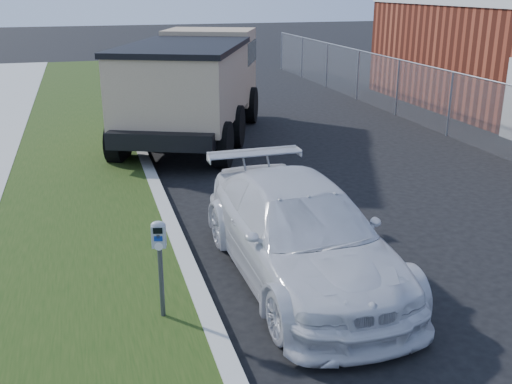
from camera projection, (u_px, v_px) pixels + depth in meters
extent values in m
plane|color=black|center=(362.00, 266.00, 9.17)|extent=(120.00, 120.00, 0.00)
cube|color=gray|center=(173.00, 231.00, 10.28)|extent=(0.25, 50.00, 0.15)
cube|color=#1A330D|center=(76.00, 242.00, 9.86)|extent=(3.00, 50.00, 0.13)
plane|color=slate|center=(450.00, 104.00, 16.80)|extent=(0.00, 30.00, 30.00)
cylinder|color=gray|center=(453.00, 72.00, 16.50)|extent=(0.04, 30.00, 0.04)
cylinder|color=gray|center=(450.00, 104.00, 16.80)|extent=(0.06, 0.06, 1.80)
cylinder|color=gray|center=(397.00, 88.00, 19.52)|extent=(0.06, 0.06, 1.80)
cylinder|color=gray|center=(358.00, 75.00, 22.24)|extent=(0.06, 0.06, 1.80)
cylinder|color=gray|center=(327.00, 65.00, 24.97)|extent=(0.06, 0.06, 1.80)
cylinder|color=gray|center=(302.00, 57.00, 27.69)|extent=(0.06, 0.06, 1.80)
cylinder|color=gray|center=(282.00, 51.00, 30.41)|extent=(0.06, 0.06, 1.80)
cube|color=silver|center=(485.00, 2.00, 17.21)|extent=(0.06, 14.00, 0.30)
cylinder|color=#3F4247|center=(161.00, 283.00, 7.40)|extent=(0.07, 0.07, 0.93)
cube|color=gray|center=(159.00, 236.00, 7.19)|extent=(0.19, 0.15, 0.28)
ellipsoid|color=gray|center=(158.00, 225.00, 7.15)|extent=(0.20, 0.15, 0.11)
cube|color=black|center=(158.00, 231.00, 7.11)|extent=(0.11, 0.04, 0.07)
cube|color=navy|center=(158.00, 239.00, 7.14)|extent=(0.10, 0.03, 0.07)
cylinder|color=silver|center=(159.00, 247.00, 7.18)|extent=(0.10, 0.03, 0.10)
cube|color=#3F4247|center=(158.00, 237.00, 7.13)|extent=(0.04, 0.01, 0.05)
imported|color=silver|center=(301.00, 233.00, 8.59)|extent=(2.07, 4.88, 1.40)
cube|color=black|center=(193.00, 112.00, 16.36)|extent=(4.98, 7.42, 0.38)
cube|color=tan|center=(210.00, 66.00, 18.43)|extent=(3.15, 2.83, 2.20)
cube|color=black|center=(210.00, 52.00, 18.29)|extent=(3.19, 2.86, 0.66)
cube|color=tan|center=(184.00, 83.00, 15.23)|extent=(4.23, 5.28, 1.76)
cube|color=black|center=(183.00, 47.00, 14.93)|extent=(4.38, 5.43, 0.13)
cube|color=black|center=(217.00, 92.00, 19.73)|extent=(2.49, 1.18, 0.33)
cylinder|color=black|center=(171.00, 103.00, 18.85)|extent=(0.75, 1.15, 1.10)
cylinder|color=black|center=(251.00, 105.00, 18.56)|extent=(0.75, 1.15, 1.10)
cylinder|color=black|center=(143.00, 124.00, 16.07)|extent=(0.75, 1.15, 1.10)
cylinder|color=black|center=(236.00, 126.00, 15.78)|extent=(0.75, 1.15, 1.10)
cylinder|color=black|center=(118.00, 142.00, 14.21)|extent=(0.75, 1.15, 1.10)
cylinder|color=black|center=(223.00, 145.00, 13.92)|extent=(0.75, 1.15, 1.10)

